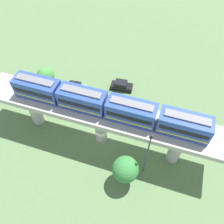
{
  "coord_description": "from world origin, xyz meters",
  "views": [
    {
      "loc": [
        -18.63,
        -7.88,
        32.55
      ],
      "look_at": [
        2.5,
        -1.0,
        4.38
      ],
      "focal_mm": 36.82,
      "sensor_mm": 36.0,
      "label": 1
    }
  ],
  "objects_px": {
    "parked_car_silver": "(75,88)",
    "signal_post": "(147,153)",
    "parked_car_black": "(122,86)",
    "tree_near_viaduct": "(125,169)",
    "tree_mid_lot": "(46,76)",
    "train": "(106,105)"
  },
  "relations": [
    {
      "from": "parked_car_silver",
      "to": "signal_post",
      "type": "distance_m",
      "value": 20.82
    },
    {
      "from": "parked_car_silver",
      "to": "signal_post",
      "type": "height_order",
      "value": "signal_post"
    },
    {
      "from": "parked_car_black",
      "to": "tree_near_viaduct",
      "type": "xyz_separation_m",
      "value": [
        -17.65,
        -5.69,
        2.77
      ]
    },
    {
      "from": "parked_car_black",
      "to": "tree_mid_lot",
      "type": "height_order",
      "value": "tree_mid_lot"
    },
    {
      "from": "parked_car_silver",
      "to": "tree_near_viaduct",
      "type": "bearing_deg",
      "value": -141.43
    },
    {
      "from": "parked_car_silver",
      "to": "parked_car_black",
      "type": "distance_m",
      "value": 8.92
    },
    {
      "from": "parked_car_silver",
      "to": "tree_mid_lot",
      "type": "bearing_deg",
      "value": 100.65
    },
    {
      "from": "tree_mid_lot",
      "to": "parked_car_black",
      "type": "bearing_deg",
      "value": -70.41
    },
    {
      "from": "train",
      "to": "tree_near_viaduct",
      "type": "bearing_deg",
      "value": -141.26
    },
    {
      "from": "tree_near_viaduct",
      "to": "tree_mid_lot",
      "type": "xyz_separation_m",
      "value": [
        12.94,
        18.89,
        0.21
      ]
    },
    {
      "from": "train",
      "to": "parked_car_silver",
      "type": "distance_m",
      "value": 15.18
    },
    {
      "from": "train",
      "to": "signal_post",
      "type": "distance_m",
      "value": 8.33
    },
    {
      "from": "tree_near_viaduct",
      "to": "signal_post",
      "type": "relative_size",
      "value": 0.54
    },
    {
      "from": "train",
      "to": "parked_car_black",
      "type": "height_order",
      "value": "train"
    },
    {
      "from": "train",
      "to": "tree_mid_lot",
      "type": "bearing_deg",
      "value": 63.09
    },
    {
      "from": "parked_car_black",
      "to": "tree_mid_lot",
      "type": "bearing_deg",
      "value": 104.18
    },
    {
      "from": "parked_car_black",
      "to": "signal_post",
      "type": "height_order",
      "value": "signal_post"
    },
    {
      "from": "train",
      "to": "signal_post",
      "type": "bearing_deg",
      "value": -116.49
    },
    {
      "from": "tree_mid_lot",
      "to": "tree_near_viaduct",
      "type": "bearing_deg",
      "value": -124.42
    },
    {
      "from": "tree_near_viaduct",
      "to": "tree_mid_lot",
      "type": "bearing_deg",
      "value": 55.58
    },
    {
      "from": "parked_car_silver",
      "to": "parked_car_black",
      "type": "height_order",
      "value": "same"
    },
    {
      "from": "tree_near_viaduct",
      "to": "train",
      "type": "bearing_deg",
      "value": 38.74
    }
  ]
}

